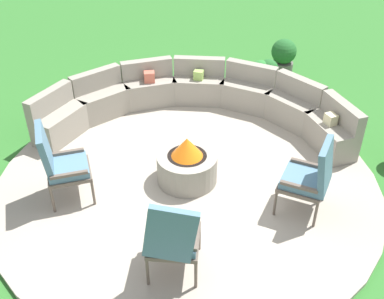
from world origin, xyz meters
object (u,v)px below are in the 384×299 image
(potted_plant_5, at_px, (268,74))
(lounge_chair_front_left, at_px, (60,163))
(potted_plant_2, at_px, (283,57))
(potted_plant_3, at_px, (260,74))
(lounge_chair_back_left, at_px, (311,176))
(curved_stone_bench, at_px, (196,102))
(lounge_chair_front_right, at_px, (173,237))
(fire_pit, at_px, (187,164))

(potted_plant_5, bearing_deg, lounge_chair_front_left, -114.61)
(potted_plant_5, bearing_deg, potted_plant_2, 78.51)
(potted_plant_2, xyz_separation_m, potted_plant_3, (-0.28, -0.81, -0.07))
(lounge_chair_back_left, xyz_separation_m, potted_plant_3, (-1.35, 3.15, -0.25))
(potted_plant_3, bearing_deg, curved_stone_bench, -118.10)
(lounge_chair_front_right, distance_m, lounge_chair_back_left, 1.99)
(lounge_chair_back_left, relative_size, potted_plant_3, 1.67)
(potted_plant_2, bearing_deg, lounge_chair_front_right, -91.63)
(potted_plant_2, bearing_deg, potted_plant_3, -108.80)
(fire_pit, xyz_separation_m, curved_stone_bench, (-0.45, 1.65, 0.04))
(fire_pit, relative_size, curved_stone_bench, 0.17)
(lounge_chair_front_right, relative_size, potted_plant_2, 1.42)
(curved_stone_bench, xyz_separation_m, potted_plant_3, (0.77, 1.44, -0.01))
(curved_stone_bench, xyz_separation_m, potted_plant_2, (1.05, 2.25, 0.05))
(curved_stone_bench, bearing_deg, potted_plant_5, 59.42)
(fire_pit, height_order, potted_plant_2, potted_plant_2)
(fire_pit, xyz_separation_m, potted_plant_3, (0.32, 3.09, 0.03))
(potted_plant_2, height_order, potted_plant_5, potted_plant_2)
(curved_stone_bench, distance_m, potted_plant_3, 1.63)
(lounge_chair_back_left, xyz_separation_m, potted_plant_5, (-1.22, 3.22, -0.27))
(potted_plant_2, bearing_deg, lounge_chair_back_left, -74.84)
(lounge_chair_front_left, distance_m, potted_plant_2, 5.21)
(lounge_chair_front_right, xyz_separation_m, lounge_chair_back_left, (1.23, 1.56, -0.00))
(fire_pit, bearing_deg, curved_stone_bench, 105.15)
(potted_plant_3, bearing_deg, potted_plant_5, 30.86)
(lounge_chair_front_left, height_order, potted_plant_5, lounge_chair_front_left)
(fire_pit, bearing_deg, lounge_chair_front_left, -147.51)
(fire_pit, relative_size, lounge_chair_back_left, 0.80)
(potted_plant_3, bearing_deg, potted_plant_2, 71.20)
(potted_plant_3, height_order, potted_plant_5, potted_plant_5)
(fire_pit, bearing_deg, potted_plant_3, 84.05)
(fire_pit, xyz_separation_m, lounge_chair_front_left, (-1.41, -0.90, 0.30))
(lounge_chair_front_right, distance_m, potted_plant_3, 4.72)
(fire_pit, xyz_separation_m, lounge_chair_front_right, (0.44, -1.62, 0.29))
(lounge_chair_front_right, height_order, potted_plant_3, lounge_chair_front_right)
(fire_pit, distance_m, potted_plant_3, 3.11)
(lounge_chair_back_left, relative_size, potted_plant_5, 1.64)
(curved_stone_bench, relative_size, lounge_chair_front_left, 4.31)
(fire_pit, distance_m, potted_plant_5, 3.20)
(potted_plant_5, bearing_deg, curved_stone_bench, -120.58)
(lounge_chair_back_left, bearing_deg, lounge_chair_front_right, 146.60)
(potted_plant_5, bearing_deg, potted_plant_3, -149.14)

